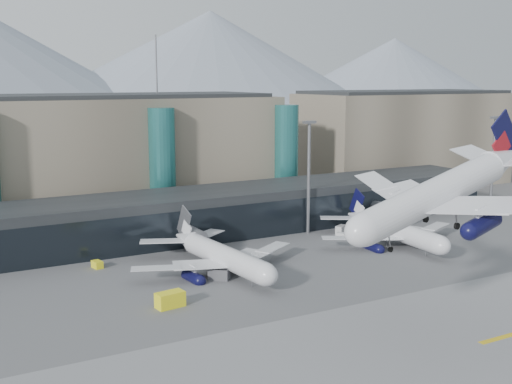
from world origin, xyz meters
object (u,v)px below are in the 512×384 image
Objects in this scene: jet_parked_right at (389,223)px; veh_d at (341,229)px; jet_parked_mid at (216,247)px; veh_b at (97,264)px; hero_jet at (450,181)px; lightmast_mid at (309,171)px; veh_h at (170,300)px; veh_c at (219,274)px; veh_g at (341,236)px; lightmast_right at (493,161)px.

veh_d is (-3.59, 12.24, -3.42)m from jet_parked_right.
jet_parked_mid is 22.52m from veh_b.
hero_jet is at bearing 150.82° from jet_parked_right.
veh_d is (23.58, 55.32, -20.75)m from hero_jet.
lightmast_mid is 61.41m from hero_jet.
hero_jet reaches higher than veh_b.
lightmast_mid is 55.82m from veh_h.
veh_c is 43.36m from veh_d.
veh_c is at bearing 176.02° from veh_d.
jet_parked_mid is (-13.87, 43.08, -17.29)m from hero_jet.
veh_g is (-3.20, -4.43, -0.20)m from veh_d.
veh_c is 0.82× the size of veh_h.
veh_c is 15.33m from veh_h.
jet_parked_mid reaches higher than veh_c.
lightmast_mid is 7.13× the size of veh_c.
veh_b is (-59.98, 11.65, -3.58)m from jet_parked_right.
lightmast_right reaches higher than veh_c.
veh_b is (-32.81, 54.72, -20.91)m from hero_jet.
lightmast_right is 48.33m from veh_g.
veh_d is 5.46m from veh_g.
veh_c is at bearing -146.58° from veh_b.
lightmast_right is at bearing -103.25° from veh_b.
lightmast_right is 8.70× the size of veh_d.
jet_parked_right is (27.17, 43.07, -17.33)m from hero_jet.
hero_jet is at bearing -49.22° from veh_g.
hero_jet is at bearing -24.00° from veh_c.
lightmast_mid is 11.56× the size of veh_g.
lightmast_mid is 15.58m from veh_d.
jet_parked_mid reaches higher than veh_b.
veh_b is 0.54× the size of veh_h.
veh_h is (-45.19, -30.00, -13.21)m from lightmast_mid.
veh_b is (-49.51, -3.94, -13.75)m from lightmast_mid.
jet_parked_right is (41.04, -0.01, -0.04)m from jet_parked_mid.
veh_h reaches higher than veh_c.
lightmast_mid is 51.53m from veh_b.
lightmast_right reaches higher than jet_parked_right.
veh_b is 26.42m from veh_h.
hero_jet reaches higher than veh_c.
hero_jet is 58.69m from veh_g.
jet_parked_mid is at bearing 100.32° from hero_jet.
veh_c reaches higher than veh_d.
veh_c is (16.89, -17.29, 0.32)m from veh_b.
veh_d is at bearing 59.40° from hero_jet.
hero_jet reaches higher than veh_h.
veh_h is at bearing -166.99° from lightmast_right.
lightmast_right is at bearing -76.08° from jet_parked_right.
jet_parked_right is 14.95× the size of veh_b.
jet_parked_right is (10.47, -15.58, -10.16)m from lightmast_mid.
veh_g is at bearing 44.02° from jet_parked_right.
veh_b reaches higher than veh_g.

